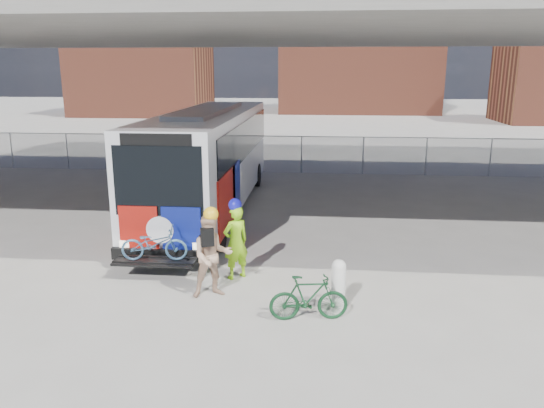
# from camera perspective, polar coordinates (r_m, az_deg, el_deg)

# --- Properties ---
(ground) EXTENTS (160.00, 160.00, 0.00)m
(ground) POSITION_cam_1_polar(r_m,az_deg,el_deg) (14.85, -2.64, -5.40)
(ground) COLOR #9E9991
(ground) RESTS_ON ground
(bus) EXTENTS (2.67, 12.91, 3.69)m
(bus) POSITION_cam_1_polar(r_m,az_deg,el_deg) (19.10, -6.75, 5.50)
(bus) COLOR silver
(bus) RESTS_ON ground
(overpass) EXTENTS (40.00, 16.00, 7.95)m
(overpass) POSITION_cam_1_polar(r_m,az_deg,el_deg) (18.01, -1.02, 19.22)
(overpass) COLOR #605E59
(overpass) RESTS_ON ground
(chainlink_fence) EXTENTS (30.00, 0.06, 30.00)m
(chainlink_fence) POSITION_cam_1_polar(r_m,az_deg,el_deg) (26.16, 1.00, 6.46)
(chainlink_fence) COLOR gray
(chainlink_fence) RESTS_ON ground
(brick_buildings) EXTENTS (54.00, 22.00, 12.00)m
(brick_buildings) POSITION_cam_1_polar(r_m,az_deg,el_deg) (62.07, 4.88, 14.67)
(brick_buildings) COLOR brown
(brick_buildings) RESTS_ON ground
(smokestack) EXTENTS (2.20, 2.20, 25.00)m
(smokestack) POSITION_cam_1_polar(r_m,az_deg,el_deg) (70.27, 16.23, 19.93)
(smokestack) COLOR brown
(smokestack) RESTS_ON ground
(bollard) EXTENTS (0.30, 0.30, 1.16)m
(bollard) POSITION_cam_1_polar(r_m,az_deg,el_deg) (11.39, 7.14, -8.49)
(bollard) COLOR silver
(bollard) RESTS_ON ground
(cyclist_hivis) EXTENTS (0.80, 0.77, 2.02)m
(cyclist_hivis) POSITION_cam_1_polar(r_m,az_deg,el_deg) (12.93, -3.92, -3.90)
(cyclist_hivis) COLOR #92DF17
(cyclist_hivis) RESTS_ON ground
(cyclist_tan) EXTENTS (1.13, 1.02, 2.09)m
(cyclist_tan) POSITION_cam_1_polar(r_m,az_deg,el_deg) (11.95, -6.47, -5.45)
(cyclist_tan) COLOR tan
(cyclist_tan) RESTS_ON ground
(bike_parked) EXTENTS (1.67, 0.69, 0.97)m
(bike_parked) POSITION_cam_1_polar(r_m,az_deg,el_deg) (10.98, 3.96, -10.05)
(bike_parked) COLOR #133D20
(bike_parked) RESTS_ON ground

